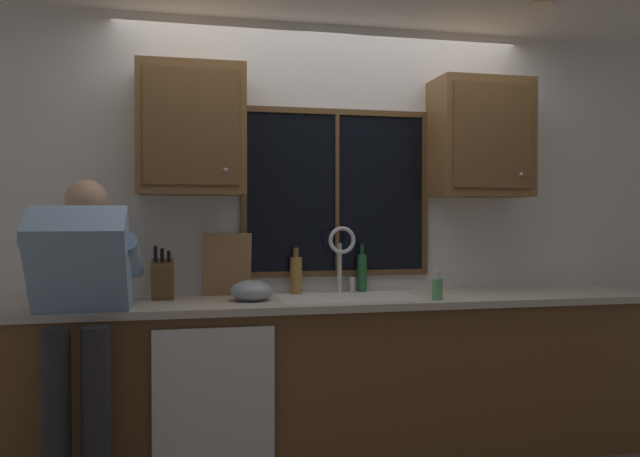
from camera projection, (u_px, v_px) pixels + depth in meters
name	position (u px, v px, depth m)	size (l,w,h in m)	color
back_wall	(324.00, 233.00, 3.92)	(6.00, 0.12, 2.55)	silver
ceiling_downlight_right	(541.00, 6.00, 3.48)	(0.14, 0.14, 0.01)	#FFEAB2
window_glass	(337.00, 193.00, 3.86)	(1.10, 0.02, 0.95)	black
window_frame_top	(337.00, 112.00, 3.84)	(1.17, 0.02, 0.04)	brown
window_frame_bottom	(337.00, 273.00, 3.86)	(1.17, 0.02, 0.04)	brown
window_frame_left	(244.00, 192.00, 3.73)	(0.04, 0.02, 0.95)	brown
window_frame_right	(425.00, 194.00, 3.97)	(0.04, 0.02, 0.95)	brown
window_mullion_center	(337.00, 193.00, 3.85)	(0.02, 0.02, 0.95)	brown
lower_cabinet_run	(338.00, 382.00, 3.59)	(3.60, 0.58, 0.88)	brown
countertop	(339.00, 301.00, 3.56)	(3.66, 0.62, 0.04)	beige
dishwasher_front	(214.00, 402.00, 3.13)	(0.60, 0.02, 0.74)	white
upper_cabinet_left	(191.00, 130.00, 3.51)	(0.59, 0.36, 0.72)	brown
upper_cabinet_right	(481.00, 139.00, 3.88)	(0.59, 0.36, 0.72)	brown
sink	(349.00, 315.00, 3.59)	(0.80, 0.46, 0.21)	silver
faucet	(342.00, 251.00, 3.76)	(0.18, 0.09, 0.40)	silver
person_standing	(80.00, 305.00, 2.97)	(0.53, 0.69, 1.57)	#262628
knife_block	(163.00, 280.00, 3.48)	(0.12, 0.18, 0.32)	brown
cutting_board	(228.00, 265.00, 3.64)	(0.27, 0.02, 0.37)	#997047
mixing_bowl	(252.00, 291.00, 3.45)	(0.24, 0.24, 0.12)	#8C99A8
soap_dispenser	(437.00, 289.00, 3.48)	(0.06, 0.07, 0.16)	#59A566
bottle_green_glass	(296.00, 274.00, 3.74)	(0.07, 0.07, 0.28)	olive
bottle_tall_clear	(362.00, 272.00, 3.85)	(0.06, 0.06, 0.30)	#1E592D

